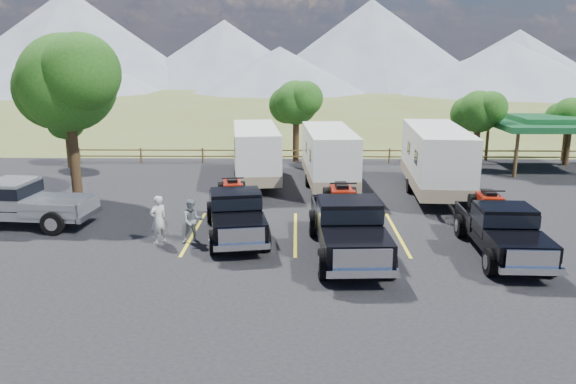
{
  "coord_description": "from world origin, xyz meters",
  "views": [
    {
      "loc": [
        -1.98,
        -17.02,
        6.94
      ],
      "look_at": [
        -2.3,
        4.43,
        1.6
      ],
      "focal_mm": 35.0,
      "sensor_mm": 36.0,
      "label": 1
    }
  ],
  "objects_px": {
    "trailer_right": "(436,160)",
    "person_a": "(158,220)",
    "trailer_left": "(256,154)",
    "pavilion": "(545,124)",
    "trailer_center": "(329,157)",
    "person_b": "(192,221)",
    "rig_right": "(501,227)",
    "tree_big_nw": "(67,83)",
    "rig_left": "(235,210)",
    "rig_center": "(347,224)",
    "pickup_silver": "(17,202)"
  },
  "relations": [
    {
      "from": "person_b",
      "to": "rig_right",
      "type": "bearing_deg",
      "value": -21.67
    },
    {
      "from": "rig_left",
      "to": "person_a",
      "type": "bearing_deg",
      "value": -168.24
    },
    {
      "from": "rig_left",
      "to": "person_b",
      "type": "bearing_deg",
      "value": -157.47
    },
    {
      "from": "rig_right",
      "to": "person_a",
      "type": "bearing_deg",
      "value": 178.0
    },
    {
      "from": "rig_left",
      "to": "rig_right",
      "type": "relative_size",
      "value": 1.03
    },
    {
      "from": "pavilion",
      "to": "trailer_center",
      "type": "height_order",
      "value": "pavilion"
    },
    {
      "from": "rig_right",
      "to": "trailer_center",
      "type": "xyz_separation_m",
      "value": [
        -5.48,
        9.92,
        0.64
      ]
    },
    {
      "from": "pavilion",
      "to": "rig_right",
      "type": "bearing_deg",
      "value": -117.21
    },
    {
      "from": "tree_big_nw",
      "to": "rig_center",
      "type": "distance_m",
      "value": 15.02
    },
    {
      "from": "rig_left",
      "to": "trailer_center",
      "type": "xyz_separation_m",
      "value": [
        4.04,
        7.94,
        0.63
      ]
    },
    {
      "from": "tree_big_nw",
      "to": "pickup_silver",
      "type": "height_order",
      "value": "tree_big_nw"
    },
    {
      "from": "pavilion",
      "to": "trailer_right",
      "type": "height_order",
      "value": "trailer_right"
    },
    {
      "from": "trailer_right",
      "to": "rig_right",
      "type": "bearing_deg",
      "value": -83.84
    },
    {
      "from": "person_a",
      "to": "trailer_center",
      "type": "bearing_deg",
      "value": -170.21
    },
    {
      "from": "trailer_right",
      "to": "person_a",
      "type": "xyz_separation_m",
      "value": [
        -11.95,
        -7.54,
        -0.84
      ]
    },
    {
      "from": "person_b",
      "to": "trailer_right",
      "type": "bearing_deg",
      "value": 18.25
    },
    {
      "from": "trailer_left",
      "to": "trailer_center",
      "type": "bearing_deg",
      "value": -22.16
    },
    {
      "from": "trailer_right",
      "to": "person_a",
      "type": "bearing_deg",
      "value": -143.64
    },
    {
      "from": "pavilion",
      "to": "pickup_silver",
      "type": "distance_m",
      "value": 29.07
    },
    {
      "from": "tree_big_nw",
      "to": "pickup_silver",
      "type": "bearing_deg",
      "value": -100.41
    },
    {
      "from": "person_a",
      "to": "trailer_right",
      "type": "bearing_deg",
      "value": 168.92
    },
    {
      "from": "rig_left",
      "to": "person_a",
      "type": "distance_m",
      "value": 2.94
    },
    {
      "from": "pickup_silver",
      "to": "person_a",
      "type": "relative_size",
      "value": 3.56
    },
    {
      "from": "rig_right",
      "to": "trailer_left",
      "type": "bearing_deg",
      "value": 132.57
    },
    {
      "from": "pavilion",
      "to": "rig_left",
      "type": "relative_size",
      "value": 0.99
    },
    {
      "from": "rig_center",
      "to": "person_b",
      "type": "xyz_separation_m",
      "value": [
        -5.65,
        1.07,
        -0.26
      ]
    },
    {
      "from": "rig_center",
      "to": "trailer_right",
      "type": "relative_size",
      "value": 0.71
    },
    {
      "from": "rig_left",
      "to": "rig_center",
      "type": "xyz_separation_m",
      "value": [
        4.15,
        -2.03,
        0.11
      ]
    },
    {
      "from": "pavilion",
      "to": "pickup_silver",
      "type": "relative_size",
      "value": 0.95
    },
    {
      "from": "tree_big_nw",
      "to": "trailer_left",
      "type": "xyz_separation_m",
      "value": [
        8.38,
        3.8,
        -3.97
      ]
    },
    {
      "from": "person_a",
      "to": "person_b",
      "type": "xyz_separation_m",
      "value": [
        1.23,
        0.13,
        -0.09
      ]
    },
    {
      "from": "rig_left",
      "to": "trailer_center",
      "type": "relative_size",
      "value": 0.71
    },
    {
      "from": "tree_big_nw",
      "to": "rig_center",
      "type": "relative_size",
      "value": 1.15
    },
    {
      "from": "tree_big_nw",
      "to": "rig_left",
      "type": "bearing_deg",
      "value": -32.4
    },
    {
      "from": "trailer_left",
      "to": "pavilion",
      "type": "bearing_deg",
      "value": 6.97
    },
    {
      "from": "pickup_silver",
      "to": "rig_right",
      "type": "bearing_deg",
      "value": 85.95
    },
    {
      "from": "trailer_center",
      "to": "person_a",
      "type": "distance_m",
      "value": 11.31
    },
    {
      "from": "rig_left",
      "to": "trailer_left",
      "type": "height_order",
      "value": "trailer_left"
    },
    {
      "from": "pavilion",
      "to": "trailer_center",
      "type": "xyz_separation_m",
      "value": [
        -13.28,
        -5.25,
        -1.14
      ]
    },
    {
      "from": "trailer_center",
      "to": "trailer_right",
      "type": "bearing_deg",
      "value": -19.58
    },
    {
      "from": "tree_big_nw",
      "to": "person_a",
      "type": "bearing_deg",
      "value": -48.95
    },
    {
      "from": "trailer_left",
      "to": "person_a",
      "type": "relative_size",
      "value": 4.81
    },
    {
      "from": "rig_left",
      "to": "rig_center",
      "type": "distance_m",
      "value": 4.62
    },
    {
      "from": "rig_center",
      "to": "tree_big_nw",
      "type": "bearing_deg",
      "value": 147.11
    },
    {
      "from": "pavilion",
      "to": "person_a",
      "type": "bearing_deg",
      "value": -144.54
    },
    {
      "from": "trailer_left",
      "to": "person_b",
      "type": "relative_size",
      "value": 5.3
    },
    {
      "from": "person_a",
      "to": "trailer_left",
      "type": "bearing_deg",
      "value": -149.28
    },
    {
      "from": "rig_center",
      "to": "rig_right",
      "type": "relative_size",
      "value": 1.12
    },
    {
      "from": "trailer_right",
      "to": "trailer_left",
      "type": "bearing_deg",
      "value": 168.3
    },
    {
      "from": "tree_big_nw",
      "to": "pavilion",
      "type": "xyz_separation_m",
      "value": [
        25.55,
        7.97,
        -2.81
      ]
    }
  ]
}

